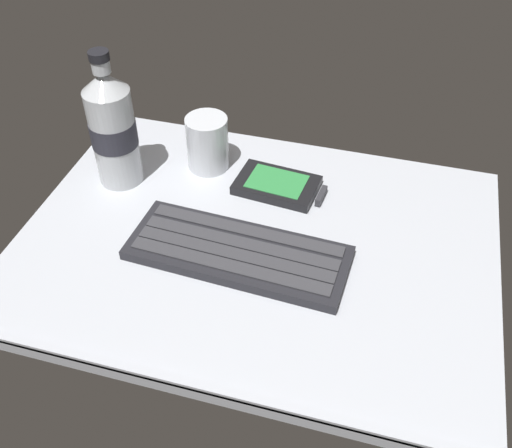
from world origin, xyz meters
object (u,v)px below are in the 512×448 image
at_px(water_bottle, 113,128).
at_px(keyboard, 238,252).
at_px(juice_cup, 208,145).
at_px(handheld_device, 281,186).

bearing_deg(water_bottle, keyboard, -27.31).
distance_m(keyboard, water_bottle, 0.26).
bearing_deg(keyboard, juice_cup, 119.65).
distance_m(handheld_device, juice_cup, 0.13).
height_order(juice_cup, water_bottle, water_bottle).
relative_size(keyboard, juice_cup, 3.48).
xyz_separation_m(juice_cup, water_bottle, (-0.12, -0.07, 0.05)).
relative_size(keyboard, water_bottle, 1.42).
bearing_deg(keyboard, handheld_device, 82.06).
height_order(keyboard, water_bottle, water_bottle).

